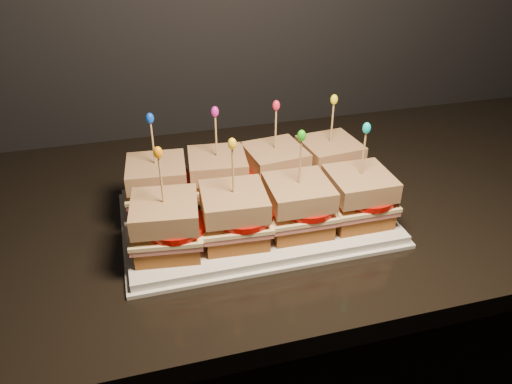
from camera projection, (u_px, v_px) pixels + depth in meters
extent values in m
cube|color=black|center=(109.00, 229.00, 0.82)|extent=(2.23, 0.64, 0.03)
cube|color=white|center=(256.00, 216.00, 0.80)|extent=(0.41, 0.25, 0.02)
cube|color=white|center=(256.00, 219.00, 0.81)|extent=(0.42, 0.27, 0.01)
cube|color=#5B2E13|center=(160.00, 199.00, 0.81)|extent=(0.10, 0.10, 0.02)
cube|color=#C86767|center=(159.00, 191.00, 0.80)|extent=(0.11, 0.10, 0.01)
cube|color=#FFE4A0|center=(158.00, 187.00, 0.80)|extent=(0.11, 0.10, 0.01)
cylinder|color=#AB0B04|center=(166.00, 184.00, 0.79)|extent=(0.09, 0.09, 0.01)
cube|color=brown|center=(156.00, 172.00, 0.78)|extent=(0.10, 0.10, 0.03)
cylinder|color=tan|center=(153.00, 146.00, 0.76)|extent=(0.00, 0.00, 0.09)
ellipsoid|color=blue|center=(150.00, 118.00, 0.73)|extent=(0.01, 0.01, 0.02)
cube|color=#5B2E13|center=(219.00, 191.00, 0.83)|extent=(0.10, 0.10, 0.02)
cube|color=#C86767|center=(218.00, 183.00, 0.82)|extent=(0.11, 0.10, 0.01)
cube|color=#FFE4A0|center=(218.00, 179.00, 0.82)|extent=(0.11, 0.11, 0.01)
cylinder|color=#AB0B04|center=(226.00, 176.00, 0.81)|extent=(0.09, 0.09, 0.01)
cube|color=brown|center=(217.00, 164.00, 0.80)|extent=(0.10, 0.10, 0.03)
cylinder|color=tan|center=(216.00, 139.00, 0.78)|extent=(0.00, 0.00, 0.09)
ellipsoid|color=#C91C98|center=(215.00, 112.00, 0.76)|extent=(0.01, 0.01, 0.02)
cube|color=#5B2E13|center=(274.00, 183.00, 0.85)|extent=(0.10, 0.10, 0.02)
cube|color=#C86767|center=(275.00, 175.00, 0.84)|extent=(0.11, 0.10, 0.01)
cube|color=#FFE4A0|center=(275.00, 171.00, 0.84)|extent=(0.11, 0.11, 0.01)
cylinder|color=#AB0B04|center=(283.00, 168.00, 0.83)|extent=(0.09, 0.09, 0.01)
cube|color=brown|center=(275.00, 157.00, 0.83)|extent=(0.10, 0.10, 0.03)
cylinder|color=tan|center=(276.00, 132.00, 0.80)|extent=(0.00, 0.00, 0.09)
ellipsoid|color=#E42141|center=(276.00, 105.00, 0.78)|extent=(0.01, 0.01, 0.02)
cube|color=#5B2E13|center=(328.00, 176.00, 0.87)|extent=(0.10, 0.10, 0.02)
cube|color=#C86767|center=(328.00, 168.00, 0.87)|extent=(0.11, 0.10, 0.01)
cube|color=#FFE4A0|center=(329.00, 164.00, 0.86)|extent=(0.11, 0.11, 0.01)
cylinder|color=#AB0B04|center=(337.00, 161.00, 0.86)|extent=(0.09, 0.09, 0.01)
cube|color=brown|center=(330.00, 150.00, 0.85)|extent=(0.10, 0.10, 0.03)
cylinder|color=tan|center=(332.00, 125.00, 0.82)|extent=(0.00, 0.00, 0.09)
ellipsoid|color=yellow|center=(334.00, 99.00, 0.80)|extent=(0.01, 0.01, 0.02)
cube|color=#5B2E13|center=(168.00, 241.00, 0.71)|extent=(0.10, 0.10, 0.02)
cube|color=#C86767|center=(167.00, 232.00, 0.70)|extent=(0.11, 0.11, 0.01)
cube|color=#FFE4A0|center=(166.00, 228.00, 0.70)|extent=(0.11, 0.11, 0.01)
cylinder|color=#AB0B04|center=(175.00, 224.00, 0.69)|extent=(0.09, 0.09, 0.01)
cube|color=brown|center=(165.00, 211.00, 0.68)|extent=(0.10, 0.10, 0.03)
cylinder|color=tan|center=(161.00, 183.00, 0.66)|extent=(0.00, 0.00, 0.09)
ellipsoid|color=orange|center=(158.00, 152.00, 0.64)|extent=(0.01, 0.01, 0.02)
cube|color=#5B2E13|center=(235.00, 231.00, 0.73)|extent=(0.09, 0.09, 0.02)
cube|color=#C86767|center=(234.00, 221.00, 0.72)|extent=(0.10, 0.10, 0.01)
cube|color=#FFE4A0|center=(234.00, 217.00, 0.72)|extent=(0.11, 0.10, 0.01)
cylinder|color=#AB0B04|center=(243.00, 214.00, 0.71)|extent=(0.09, 0.09, 0.01)
cube|color=brown|center=(234.00, 201.00, 0.71)|extent=(0.10, 0.10, 0.03)
cylinder|color=tan|center=(233.00, 173.00, 0.68)|extent=(0.00, 0.00, 0.09)
ellipsoid|color=yellow|center=(232.00, 144.00, 0.66)|extent=(0.01, 0.01, 0.02)
cube|color=#5B2E13|center=(297.00, 221.00, 0.76)|extent=(0.09, 0.09, 0.02)
cube|color=#C86767|center=(298.00, 212.00, 0.75)|extent=(0.10, 0.10, 0.01)
cube|color=#FFE4A0|center=(298.00, 208.00, 0.74)|extent=(0.10, 0.10, 0.01)
cylinder|color=#AB0B04|center=(307.00, 205.00, 0.74)|extent=(0.09, 0.09, 0.01)
cube|color=brown|center=(299.00, 192.00, 0.73)|extent=(0.09, 0.09, 0.03)
cylinder|color=tan|center=(300.00, 165.00, 0.71)|extent=(0.00, 0.00, 0.09)
ellipsoid|color=#20B314|center=(302.00, 136.00, 0.68)|extent=(0.01, 0.01, 0.02)
cube|color=#5B2E13|center=(356.00, 211.00, 0.78)|extent=(0.09, 0.09, 0.02)
cube|color=#C86767|center=(357.00, 203.00, 0.77)|extent=(0.10, 0.09, 0.01)
cube|color=#FFE4A0|center=(358.00, 199.00, 0.77)|extent=(0.10, 0.10, 0.01)
cylinder|color=#AB0B04|center=(367.00, 195.00, 0.76)|extent=(0.09, 0.09, 0.01)
cube|color=brown|center=(360.00, 183.00, 0.75)|extent=(0.09, 0.09, 0.03)
cylinder|color=tan|center=(363.00, 156.00, 0.73)|extent=(0.00, 0.00, 0.09)
ellipsoid|color=#03CAC3|center=(367.00, 128.00, 0.70)|extent=(0.01, 0.01, 0.02)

